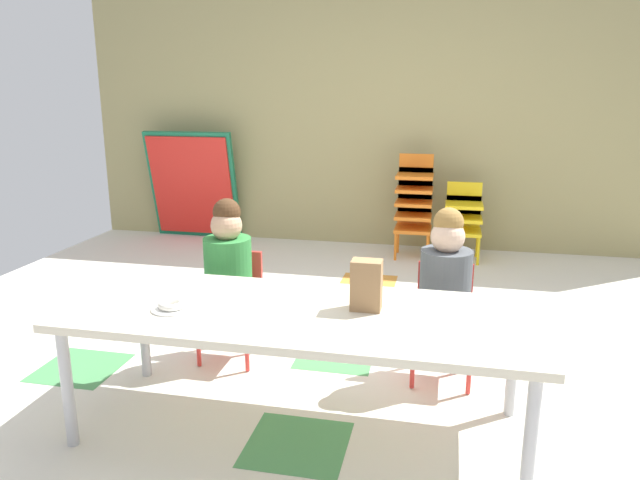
{
  "coord_description": "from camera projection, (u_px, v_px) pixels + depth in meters",
  "views": [
    {
      "loc": [
        0.58,
        -3.11,
        1.5
      ],
      "look_at": [
        0.02,
        -0.53,
        0.82
      ],
      "focal_mm": 33.55,
      "sensor_mm": 36.0,
      "label": 1
    }
  ],
  "objects": [
    {
      "name": "back_wall",
      "position": [
        389.0,
        107.0,
        5.57
      ],
      "size": [
        5.91,
        0.1,
        2.64
      ],
      "primitive_type": "cube",
      "color": "tan",
      "rests_on": "ground_plane"
    },
    {
      "name": "seated_child_near_camera",
      "position": [
        229.0,
        265.0,
        3.27
      ],
      "size": [
        0.33,
        0.33,
        0.92
      ],
      "color": "red",
      "rests_on": "ground_plane"
    },
    {
      "name": "kid_chair_yellow_stack",
      "position": [
        463.0,
        216.0,
        5.27
      ],
      "size": [
        0.32,
        0.3,
        0.68
      ],
      "color": "yellow",
      "rests_on": "ground_plane"
    },
    {
      "name": "seated_child_middle_seat",
      "position": [
        445.0,
        279.0,
        3.03
      ],
      "size": [
        0.32,
        0.31,
        0.92
      ],
      "color": "red",
      "rests_on": "ground_plane"
    },
    {
      "name": "ground_plane",
      "position": [
        337.0,
        357.0,
        3.44
      ],
      "size": [
        5.91,
        5.21,
        0.02
      ],
      "color": "silver"
    },
    {
      "name": "paper_bag_brown",
      "position": [
        366.0,
        285.0,
        2.55
      ],
      "size": [
        0.13,
        0.09,
        0.22
      ],
      "primitive_type": "cube",
      "color": "#9E754C",
      "rests_on": "craft_table"
    },
    {
      "name": "craft_table",
      "position": [
        300.0,
        319.0,
        2.58
      ],
      "size": [
        2.02,
        0.78,
        0.57
      ],
      "color": "beige",
      "rests_on": "ground_plane"
    },
    {
      "name": "donut_powdered_on_plate",
      "position": [
        172.0,
        304.0,
        2.57
      ],
      "size": [
        0.12,
        0.12,
        0.03
      ],
      "primitive_type": "torus",
      "color": "white",
      "rests_on": "craft_table"
    },
    {
      "name": "folded_activity_table",
      "position": [
        193.0,
        186.0,
        5.97
      ],
      "size": [
        0.9,
        0.29,
        1.09
      ],
      "color": "#19724C",
      "rests_on": "ground_plane"
    },
    {
      "name": "kid_chair_orange_stack",
      "position": [
        414.0,
        200.0,
        5.33
      ],
      "size": [
        0.32,
        0.3,
        0.92
      ],
      "color": "orange",
      "rests_on": "ground_plane"
    },
    {
      "name": "paper_plate_near_edge",
      "position": [
        172.0,
        309.0,
        2.57
      ],
      "size": [
        0.18,
        0.18,
        0.01
      ],
      "primitive_type": "cylinder",
      "color": "white",
      "rests_on": "craft_table"
    }
  ]
}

